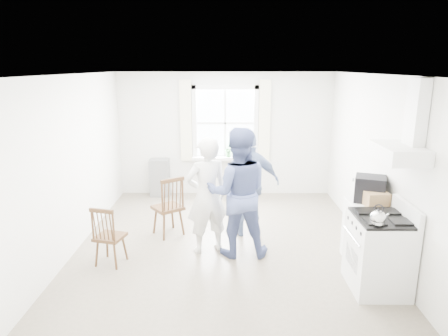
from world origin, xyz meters
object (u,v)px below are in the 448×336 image
gas_stove (379,252)px  low_cabinet (365,232)px  stereo_stack (370,189)px  windsor_chair_a (171,200)px  person_left (207,196)px  person_mid (238,193)px  windsor_chair_b (106,230)px  person_right (249,184)px

gas_stove → low_cabinet: gas_stove is taller
gas_stove → stereo_stack: size_ratio=2.28×
low_cabinet → windsor_chair_a: windsor_chair_a is taller
person_left → person_mid: bearing=146.9°
person_left → windsor_chair_b: bearing=-3.3°
stereo_stack → windsor_chair_a: (-2.87, 0.82, -0.46)m
windsor_chair_a → gas_stove: bearing=-29.2°
gas_stove → person_left: person_left is taller
low_cabinet → stereo_stack: bearing=56.0°
windsor_chair_a → person_mid: bearing=-29.8°
person_left → person_right: person_left is taller
low_cabinet → person_left: person_left is taller
windsor_chair_a → low_cabinet: bearing=-16.7°
person_mid → low_cabinet: bearing=170.6°
person_mid → person_right: bearing=-107.5°
windsor_chair_b → person_mid: size_ratio=0.46×
person_left → person_right: size_ratio=1.01×
windsor_chair_b → person_right: (2.02, 1.14, 0.33)m
gas_stove → low_cabinet: 0.70m
gas_stove → person_left: size_ratio=0.64×
person_right → person_left: bearing=32.5°
person_mid → person_right: (0.21, 0.73, -0.08)m
low_cabinet → person_mid: size_ratio=0.48×
gas_stove → person_mid: bearing=151.2°
gas_stove → person_mid: size_ratio=0.59×
stereo_stack → person_right: 1.87m
low_cabinet → person_right: size_ratio=0.52×
windsor_chair_a → windsor_chair_b: size_ratio=1.16×
low_cabinet → person_mid: bearing=172.2°
windsor_chair_b → person_left: (1.36, 0.49, 0.34)m
windsor_chair_b → person_mid: (1.81, 0.41, 0.41)m
person_left → low_cabinet: bearing=148.7°
person_right → person_mid: bearing=62.0°
gas_stove → windsor_chair_b: size_ratio=1.28×
stereo_stack → person_mid: person_mid is taller
low_cabinet → windsor_chair_a: bearing=163.3°
stereo_stack → person_left: 2.29m
low_cabinet → person_mid: person_mid is taller
low_cabinet → windsor_chair_b: (-3.60, -0.17, 0.08)m
stereo_stack → windsor_chair_b: 3.67m
stereo_stack → windsor_chair_b: (-3.63, -0.20, -0.54)m
windsor_chair_b → gas_stove: bearing=-8.6°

